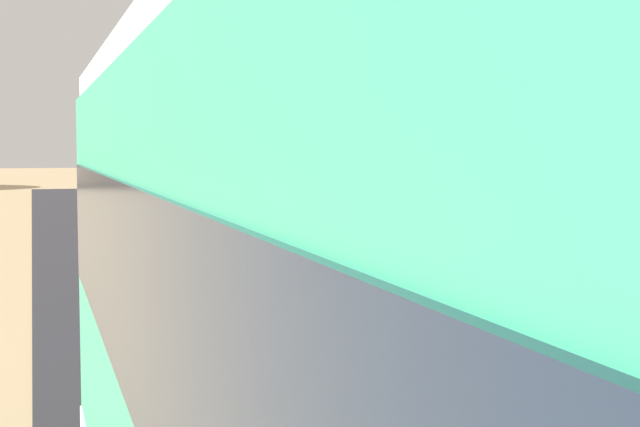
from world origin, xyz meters
name	(u,v)px	position (x,y,z in m)	size (l,w,h in m)	color
livestock_truck	(426,216)	(1.06, 9.85, 1.79)	(2.53, 9.70, 3.02)	#3359A5
car_far	(190,190)	(1.66, 33.18, 1.09)	(1.90, 4.62, 1.93)	#B2261E
power_pole_mid	(501,90)	(9.52, 23.83, 4.41)	(2.20, 0.24, 8.23)	brown
power_pole_far	(313,106)	(9.52, 43.61, 4.73)	(2.20, 0.24, 8.86)	brown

